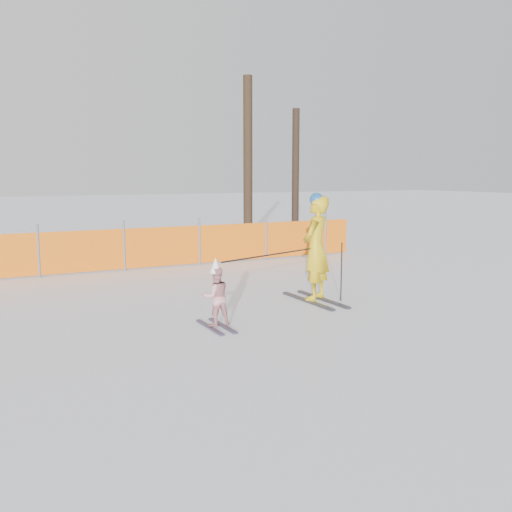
% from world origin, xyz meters
% --- Properties ---
extents(ground, '(120.00, 120.00, 0.00)m').
position_xyz_m(ground, '(0.00, 0.00, 0.00)').
color(ground, white).
rests_on(ground, ground).
extents(adult, '(0.85, 1.68, 2.04)m').
position_xyz_m(adult, '(1.44, 0.84, 1.02)').
color(adult, black).
rests_on(adult, ground).
extents(child, '(0.47, 0.98, 1.11)m').
position_xyz_m(child, '(-0.98, -0.02, 0.50)').
color(child, black).
rests_on(child, ground).
extents(ski_poles, '(2.76, 0.80, 1.11)m').
position_xyz_m(ski_poles, '(0.77, 0.48, 0.87)').
color(ski_poles, black).
rests_on(ski_poles, ground).
extents(safety_fence, '(14.78, 0.06, 1.25)m').
position_xyz_m(safety_fence, '(-1.51, 5.91, 0.56)').
color(safety_fence, '#595960').
rests_on(safety_fence, ground).
extents(tree_trunks, '(2.11, 0.75, 5.95)m').
position_xyz_m(tree_trunks, '(5.83, 10.97, 2.79)').
color(tree_trunks, black).
rests_on(tree_trunks, ground).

